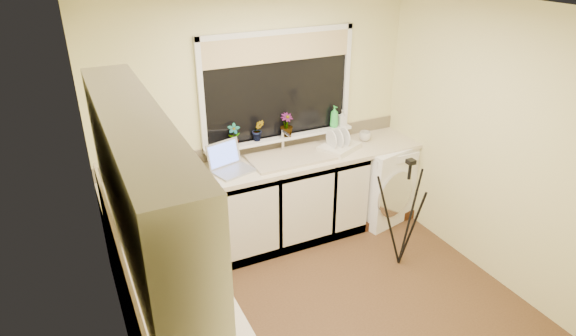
# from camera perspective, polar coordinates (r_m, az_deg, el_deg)

# --- Properties ---
(floor) EXTENTS (3.20, 3.20, 0.00)m
(floor) POSITION_cam_1_polar(r_m,az_deg,el_deg) (4.30, 5.13, -16.53)
(floor) COLOR brown
(floor) RESTS_ON ground
(ceiling) EXTENTS (3.20, 3.20, 0.00)m
(ceiling) POSITION_cam_1_polar(r_m,az_deg,el_deg) (3.22, 6.91, 17.78)
(ceiling) COLOR white
(ceiling) RESTS_ON ground
(wall_back) EXTENTS (3.20, 0.00, 3.20)m
(wall_back) POSITION_cam_1_polar(r_m,az_deg,el_deg) (4.82, -3.41, 5.56)
(wall_back) COLOR beige
(wall_back) RESTS_ON ground
(wall_front) EXTENTS (3.20, 0.00, 3.20)m
(wall_front) POSITION_cam_1_polar(r_m,az_deg,el_deg) (2.67, 23.44, -15.41)
(wall_front) COLOR beige
(wall_front) RESTS_ON ground
(wall_left) EXTENTS (0.00, 3.00, 3.00)m
(wall_left) POSITION_cam_1_polar(r_m,az_deg,el_deg) (3.16, -19.99, -7.70)
(wall_left) COLOR beige
(wall_left) RESTS_ON ground
(wall_right) EXTENTS (0.00, 3.00, 3.00)m
(wall_right) POSITION_cam_1_polar(r_m,az_deg,el_deg) (4.58, 23.30, 2.29)
(wall_right) COLOR beige
(wall_right) RESTS_ON ground
(base_cabinet_back) EXTENTS (2.55, 0.60, 0.86)m
(base_cabinet_back) POSITION_cam_1_polar(r_m,az_deg,el_deg) (4.80, -5.36, -5.11)
(base_cabinet_back) COLOR silver
(base_cabinet_back) RESTS_ON floor
(worktop_back) EXTENTS (3.20, 0.60, 0.04)m
(worktop_back) POSITION_cam_1_polar(r_m,az_deg,el_deg) (4.70, -1.88, 0.47)
(worktop_back) COLOR beige
(worktop_back) RESTS_ON base_cabinet_back
(worktop_left) EXTENTS (0.60, 2.40, 0.04)m
(worktop_left) POSITION_cam_1_polar(r_m,az_deg,el_deg) (3.15, -12.73, -14.64)
(worktop_left) COLOR beige
(worktop_left) RESTS_ON base_cabinet_left
(upper_cabinet) EXTENTS (0.28, 1.90, 0.70)m
(upper_cabinet) POSITION_cam_1_polar(r_m,az_deg,el_deg) (2.50, -16.99, -1.19)
(upper_cabinet) COLOR silver
(upper_cabinet) RESTS_ON wall_left
(splashback_left) EXTENTS (0.02, 2.40, 0.45)m
(splashback_left) POSITION_cam_1_polar(r_m,az_deg,el_deg) (2.97, -18.68, -12.23)
(splashback_left) COLOR beige
(splashback_left) RESTS_ON wall_left
(splashback_back) EXTENTS (3.20, 0.02, 0.14)m
(splashback_back) POSITION_cam_1_polar(r_m,az_deg,el_deg) (4.90, -3.27, 2.72)
(splashback_back) COLOR beige
(splashback_back) RESTS_ON wall_back
(window_glass) EXTENTS (1.50, 0.02, 1.00)m
(window_glass) POSITION_cam_1_polar(r_m,az_deg,el_deg) (4.78, -1.20, 9.53)
(window_glass) COLOR black
(window_glass) RESTS_ON wall_back
(window_blind) EXTENTS (1.50, 0.02, 0.25)m
(window_blind) POSITION_cam_1_polar(r_m,az_deg,el_deg) (4.67, -1.11, 13.88)
(window_blind) COLOR tan
(window_blind) RESTS_ON wall_back
(windowsill) EXTENTS (1.60, 0.14, 0.03)m
(windowsill) POSITION_cam_1_polar(r_m,az_deg,el_deg) (4.90, -0.87, 3.58)
(windowsill) COLOR white
(windowsill) RESTS_ON wall_back
(sink) EXTENTS (0.82, 0.46, 0.03)m
(sink) POSITION_cam_1_polar(r_m,az_deg,el_deg) (4.76, 0.31, 1.28)
(sink) COLOR tan
(sink) RESTS_ON worktop_back
(faucet) EXTENTS (0.03, 0.03, 0.24)m
(faucet) POSITION_cam_1_polar(r_m,az_deg,el_deg) (4.87, -0.62, 3.22)
(faucet) COLOR silver
(faucet) RESTS_ON worktop_back
(washing_machine) EXTENTS (0.74, 0.72, 0.88)m
(washing_machine) POSITION_cam_1_polar(r_m,az_deg,el_deg) (5.44, 10.52, -1.41)
(washing_machine) COLOR white
(washing_machine) RESTS_ON floor
(laptop) EXTENTS (0.42, 0.40, 0.26)m
(laptop) POSITION_cam_1_polar(r_m,az_deg,el_deg) (4.54, -6.95, 0.58)
(laptop) COLOR #999AA0
(laptop) RESTS_ON worktop_back
(kettle) EXTENTS (0.15, 0.15, 0.20)m
(kettle) POSITION_cam_1_polar(r_m,az_deg,el_deg) (3.46, -13.14, -8.04)
(kettle) COLOR white
(kettle) RESTS_ON worktop_left
(dish_rack) EXTENTS (0.48, 0.43, 0.06)m
(dish_rack) POSITION_cam_1_polar(r_m,az_deg,el_deg) (4.97, 6.05, 2.42)
(dish_rack) COLOR beige
(dish_rack) RESTS_ON worktop_back
(tripod) EXTENTS (0.71, 0.71, 1.11)m
(tripod) POSITION_cam_1_polar(r_m,az_deg,el_deg) (4.63, 13.54, -5.28)
(tripod) COLOR black
(tripod) RESTS_ON floor
(steel_jar) EXTENTS (0.09, 0.09, 0.12)m
(steel_jar) POSITION_cam_1_polar(r_m,az_deg,el_deg) (3.24, -15.26, -11.87)
(steel_jar) COLOR silver
(steel_jar) RESTS_ON worktop_left
(microwave) EXTENTS (0.51, 0.67, 0.34)m
(microwave) POSITION_cam_1_polar(r_m,az_deg,el_deg) (3.82, -16.02, -3.73)
(microwave) COLOR white
(microwave) RESTS_ON worktop_left
(plant_a) EXTENTS (0.14, 0.12, 0.23)m
(plant_a) POSITION_cam_1_polar(r_m,az_deg,el_deg) (4.66, -6.36, 3.88)
(plant_a) COLOR #999999
(plant_a) RESTS_ON windowsill
(plant_b) EXTENTS (0.14, 0.13, 0.22)m
(plant_b) POSITION_cam_1_polar(r_m,az_deg,el_deg) (4.77, -3.55, 4.47)
(plant_b) COLOR #999999
(plant_b) RESTS_ON windowsill
(plant_c) EXTENTS (0.14, 0.14, 0.24)m
(plant_c) POSITION_cam_1_polar(r_m,az_deg,el_deg) (4.87, -0.18, 5.11)
(plant_c) COLOR #999999
(plant_c) RESTS_ON windowsill
(soap_bottle_green) EXTENTS (0.10, 0.10, 0.23)m
(soap_bottle_green) POSITION_cam_1_polar(r_m,az_deg,el_deg) (5.13, 5.46, 6.05)
(soap_bottle_green) COLOR green
(soap_bottle_green) RESTS_ON windowsill
(soap_bottle_clear) EXTENTS (0.08, 0.09, 0.17)m
(soap_bottle_clear) POSITION_cam_1_polar(r_m,az_deg,el_deg) (5.19, 6.39, 5.88)
(soap_bottle_clear) COLOR #999999
(soap_bottle_clear) RESTS_ON windowsill
(cup_back) EXTENTS (0.16, 0.16, 0.10)m
(cup_back) POSITION_cam_1_polar(r_m,az_deg,el_deg) (5.23, 9.04, 3.71)
(cup_back) COLOR beige
(cup_back) RESTS_ON worktop_back
(cup_left) EXTENTS (0.10, 0.10, 0.09)m
(cup_left) POSITION_cam_1_polar(r_m,az_deg,el_deg) (2.92, -11.45, -16.43)
(cup_left) COLOR beige
(cup_left) RESTS_ON worktop_left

